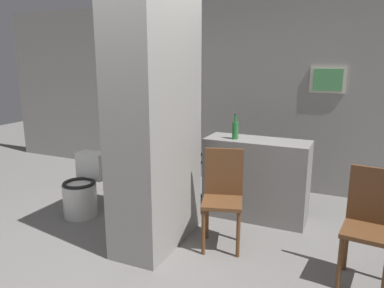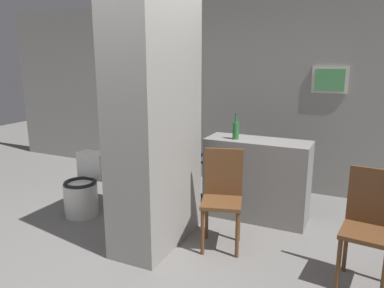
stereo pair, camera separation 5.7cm
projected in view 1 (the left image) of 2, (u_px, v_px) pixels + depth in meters
ground_plane at (116, 262)px, 3.44m from camera, size 14.00×14.00×0.00m
wall_back at (219, 94)px, 5.47m from camera, size 8.00×0.09×2.60m
pillar_center at (155, 115)px, 3.55m from camera, size 0.53×1.05×2.60m
counter_shelf at (256, 179)px, 4.31m from camera, size 1.17×0.44×0.93m
toilet at (83, 190)px, 4.44m from camera, size 0.39×0.55×0.71m
chair_near_pillar at (223, 194)px, 3.66m from camera, size 0.47×0.47×0.97m
chair_by_doorway at (369, 222)px, 3.04m from camera, size 0.42×0.42×0.97m
bicycle at (175, 171)px, 5.00m from camera, size 1.73×0.42×0.72m
bottle_tall at (235, 129)px, 4.21m from camera, size 0.07×0.07×0.30m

